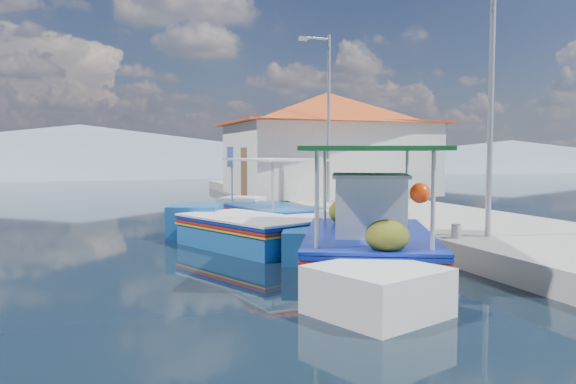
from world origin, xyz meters
name	(u,v)px	position (x,y,z in m)	size (l,w,h in m)	color
ground	(325,299)	(0.00, 0.00, 0.00)	(160.00, 160.00, 0.00)	black
quay	(436,224)	(5.90, 6.00, 0.25)	(5.00, 44.00, 0.50)	#9D9A93
bollards	(383,215)	(3.80, 5.25, 0.65)	(0.20, 17.20, 0.30)	#A5A8AD
main_caique	(365,246)	(1.52, 1.65, 0.52)	(4.47, 7.44, 2.68)	white
caique_green_canopy	(272,216)	(1.70, 8.45, 0.35)	(2.60, 6.19, 2.35)	white
caique_blue_hull	(249,235)	(0.09, 5.11, 0.31)	(3.52, 5.91, 1.15)	#1B5AA5
harbor_building	(327,142)	(6.20, 15.00, 2.78)	(10.49, 10.49, 4.40)	white
lamp_post_near	(488,79)	(4.51, 2.00, 3.85)	(1.21, 0.14, 6.00)	#A5A8AD
lamp_post_far	(326,109)	(4.51, 11.00, 3.85)	(1.21, 0.14, 6.00)	#A5A8AD
mountain_ridge	(190,154)	(6.54, 56.00, 2.04)	(171.40, 96.00, 5.50)	gray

